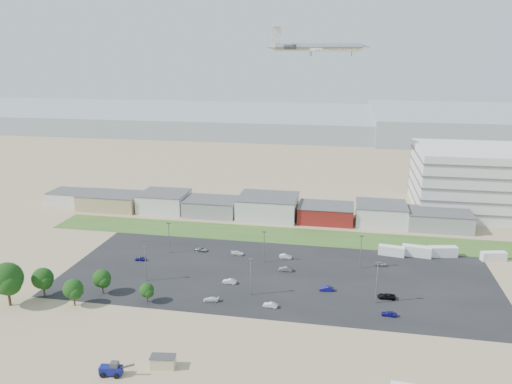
% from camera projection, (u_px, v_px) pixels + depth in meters
% --- Properties ---
extents(ground, '(700.00, 700.00, 0.00)m').
position_uv_depth(ground, '(245.00, 307.00, 122.66)').
color(ground, '#947F5E').
rests_on(ground, ground).
extents(parking_lot, '(120.00, 50.00, 0.01)m').
position_uv_depth(parking_lot, '(277.00, 275.00, 140.70)').
color(parking_lot, black).
rests_on(parking_lot, ground).
extents(grass_strip, '(160.00, 16.00, 0.02)m').
position_uv_depth(grass_strip, '(276.00, 235.00, 171.90)').
color(grass_strip, '#385720').
rests_on(grass_strip, ground).
extents(hills_backdrop, '(700.00, 200.00, 9.00)m').
position_uv_depth(hills_backdrop, '(371.00, 124.00, 412.61)').
color(hills_backdrop, gray).
rests_on(hills_backdrop, ground).
extents(building_row, '(170.00, 20.00, 8.00)m').
position_uv_depth(building_row, '(240.00, 205.00, 191.88)').
color(building_row, silver).
rests_on(building_row, ground).
extents(portable_shed, '(5.28, 3.21, 2.51)m').
position_uv_depth(portable_shed, '(163.00, 362.00, 98.73)').
color(portable_shed, '#BEB58F').
rests_on(portable_shed, ground).
extents(telehandler, '(7.14, 3.01, 2.89)m').
position_uv_depth(telehandler, '(111.00, 369.00, 96.27)').
color(telehandler, '#0B115D').
rests_on(telehandler, ground).
extents(box_trailer_a, '(8.12, 3.66, 2.93)m').
position_uv_depth(box_trailer_a, '(391.00, 251.00, 154.06)').
color(box_trailer_a, silver).
rests_on(box_trailer_a, ground).
extents(box_trailer_b, '(8.95, 3.82, 3.25)m').
position_uv_depth(box_trailer_b, '(417.00, 251.00, 153.38)').
color(box_trailer_b, silver).
rests_on(box_trailer_b, ground).
extents(box_trailer_c, '(8.87, 4.28, 3.19)m').
position_uv_depth(box_trailer_c, '(443.00, 252.00, 153.11)').
color(box_trailer_c, silver).
rests_on(box_trailer_c, ground).
extents(box_trailer_d, '(7.68, 3.92, 2.76)m').
position_uv_depth(box_trailer_d, '(494.00, 256.00, 150.09)').
color(box_trailer_d, silver).
rests_on(box_trailer_d, ground).
extents(tree_far_left, '(8.46, 8.46, 12.69)m').
position_uv_depth(tree_far_left, '(7.00, 282.00, 121.87)').
color(tree_far_left, black).
rests_on(tree_far_left, ground).
extents(tree_left, '(5.82, 5.82, 8.73)m').
position_uv_depth(tree_left, '(43.00, 281.00, 127.11)').
color(tree_left, black).
rests_on(tree_left, ground).
extents(tree_mid, '(5.25, 5.25, 7.88)m').
position_uv_depth(tree_mid, '(73.00, 291.00, 122.49)').
color(tree_mid, black).
rests_on(tree_mid, ground).
extents(tree_right, '(5.00, 5.00, 7.51)m').
position_uv_depth(tree_right, '(102.00, 280.00, 128.68)').
color(tree_right, black).
rests_on(tree_right, ground).
extents(tree_near, '(3.87, 3.87, 5.80)m').
position_uv_depth(tree_near, '(147.00, 292.00, 124.43)').
color(tree_near, black).
rests_on(tree_near, ground).
extents(lightpole_front_l, '(1.17, 0.49, 9.95)m').
position_uv_depth(lightpole_front_l, '(146.00, 264.00, 135.71)').
color(lightpole_front_l, slate).
rests_on(lightpole_front_l, ground).
extents(lightpole_front_m, '(1.18, 0.49, 10.00)m').
position_uv_depth(lightpole_front_m, '(251.00, 277.00, 127.67)').
color(lightpole_front_m, slate).
rests_on(lightpole_front_m, ground).
extents(lightpole_front_r, '(1.30, 0.54, 11.01)m').
position_uv_depth(lightpole_front_r, '(377.00, 283.00, 123.28)').
color(lightpole_front_r, slate).
rests_on(lightpole_front_r, ground).
extents(lightpole_back_l, '(1.17, 0.49, 9.90)m').
position_uv_depth(lightpole_back_l, '(169.00, 238.00, 154.99)').
color(lightpole_back_l, slate).
rests_on(lightpole_back_l, ground).
extents(lightpole_back_m, '(1.14, 0.48, 9.71)m').
position_uv_depth(lightpole_back_m, '(264.00, 247.00, 148.07)').
color(lightpole_back_m, slate).
rests_on(lightpole_back_m, ground).
extents(lightpole_back_r, '(1.19, 0.50, 10.11)m').
position_uv_depth(lightpole_back_r, '(361.00, 252.00, 143.68)').
color(lightpole_back_r, slate).
rests_on(lightpole_back_r, ground).
extents(airliner, '(48.21, 37.85, 12.67)m').
position_uv_depth(airliner, '(318.00, 47.00, 200.72)').
color(airliner, silver).
extents(parked_car_0, '(4.57, 2.11, 1.27)m').
position_uv_depth(parked_car_0, '(386.00, 296.00, 126.88)').
color(parked_car_0, black).
rests_on(parked_car_0, ground).
extents(parked_car_1, '(3.94, 1.79, 1.25)m').
position_uv_depth(parked_car_1, '(326.00, 289.00, 130.99)').
color(parked_car_1, navy).
rests_on(parked_car_1, ground).
extents(parked_car_2, '(3.69, 1.68, 1.23)m').
position_uv_depth(parked_car_2, '(389.00, 314.00, 118.42)').
color(parked_car_2, navy).
rests_on(parked_car_2, ground).
extents(parked_car_3, '(3.97, 1.90, 1.12)m').
position_uv_depth(parked_car_3, '(211.00, 299.00, 125.44)').
color(parked_car_3, silver).
rests_on(parked_car_3, ground).
extents(parked_car_4, '(3.84, 1.40, 1.26)m').
position_uv_depth(parked_car_4, '(230.00, 281.00, 135.22)').
color(parked_car_4, silver).
rests_on(parked_car_4, ground).
extents(parked_car_5, '(3.47, 1.54, 1.16)m').
position_uv_depth(parked_car_5, '(140.00, 259.00, 150.37)').
color(parked_car_5, navy).
rests_on(parked_car_5, ground).
extents(parked_car_6, '(4.15, 1.77, 1.19)m').
position_uv_depth(parked_car_6, '(238.00, 253.00, 154.51)').
color(parked_car_6, silver).
rests_on(parked_car_6, ground).
extents(parked_car_7, '(4.01, 1.50, 1.31)m').
position_uv_depth(parked_car_7, '(286.00, 269.00, 142.96)').
color(parked_car_7, '#595B5E').
rests_on(parked_car_7, ground).
extents(parked_car_8, '(3.47, 1.53, 1.16)m').
position_uv_depth(parked_car_8, '(381.00, 264.00, 146.49)').
color(parked_car_8, '#A5A5AA').
rests_on(parked_car_8, ground).
extents(parked_car_9, '(4.02, 2.04, 1.09)m').
position_uv_depth(parked_car_9, '(201.00, 249.00, 157.52)').
color(parked_car_9, '#A5A5AA').
rests_on(parked_car_9, ground).
extents(parked_car_11, '(3.89, 1.60, 1.25)m').
position_uv_depth(parked_car_11, '(286.00, 256.00, 151.95)').
color(parked_car_11, silver).
rests_on(parked_car_11, ground).
extents(parked_car_13, '(3.73, 1.59, 1.20)m').
position_uv_depth(parked_car_13, '(270.00, 305.00, 122.53)').
color(parked_car_13, silver).
rests_on(parked_car_13, ground).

